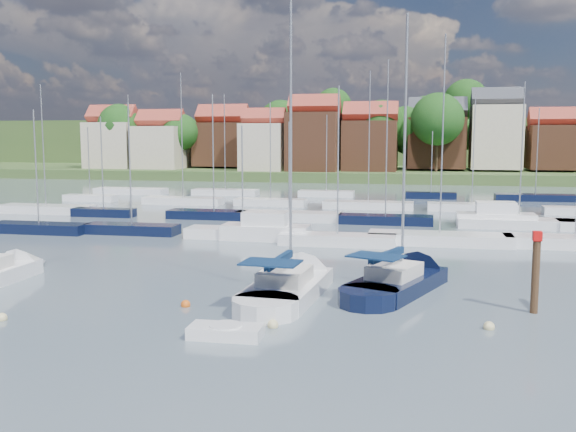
# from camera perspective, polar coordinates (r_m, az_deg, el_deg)

# --- Properties ---
(ground) EXTENTS (260.00, 260.00, 0.00)m
(ground) POSITION_cam_1_polar(r_m,az_deg,el_deg) (69.94, 6.22, 0.32)
(ground) COLOR #4D6069
(ground) RESTS_ON ground
(sailboat_left) EXTENTS (2.65, 9.77, 13.34)m
(sailboat_left) POSITION_cam_1_polar(r_m,az_deg,el_deg) (40.69, -24.04, -4.64)
(sailboat_left) COLOR white
(sailboat_left) RESTS_ON ground
(sailboat_centre) EXTENTS (3.93, 12.13, 16.22)m
(sailboat_centre) POSITION_cam_1_polar(r_m,az_deg,el_deg) (34.63, 0.67, -6.02)
(sailboat_centre) COLOR white
(sailboat_centre) RESTS_ON ground
(sailboat_navy) EXTENTS (6.85, 11.69, 15.75)m
(sailboat_navy) POSITION_cam_1_polar(r_m,az_deg,el_deg) (36.05, 10.58, -5.61)
(sailboat_navy) COLOR black
(sailboat_navy) RESTS_ON ground
(tender) EXTENTS (3.05, 1.49, 0.65)m
(tender) POSITION_cam_1_polar(r_m,az_deg,el_deg) (26.81, -5.56, -10.21)
(tender) COLOR white
(tender) RESTS_ON ground
(timber_piling) EXTENTS (0.40, 0.40, 6.12)m
(timber_piling) POSITION_cam_1_polar(r_m,az_deg,el_deg) (32.22, 21.06, -6.53)
(timber_piling) COLOR #4C331E
(timber_piling) RESTS_ON ground
(buoy_b) EXTENTS (0.47, 0.47, 0.47)m
(buoy_b) POSITION_cam_1_polar(r_m,az_deg,el_deg) (31.89, -24.07, -8.46)
(buoy_b) COLOR beige
(buoy_b) RESTS_ON ground
(buoy_c) EXTENTS (0.46, 0.46, 0.46)m
(buoy_c) POSITION_cam_1_polar(r_m,az_deg,el_deg) (31.80, -9.08, -7.96)
(buoy_c) COLOR #D85914
(buoy_c) RESTS_ON ground
(buoy_d) EXTENTS (0.48, 0.48, 0.48)m
(buoy_d) POSITION_cam_1_polar(r_m,az_deg,el_deg) (28.15, -1.36, -9.86)
(buoy_d) COLOR beige
(buoy_d) RESTS_ON ground
(buoy_e) EXTENTS (0.42, 0.42, 0.42)m
(buoy_e) POSITION_cam_1_polar(r_m,az_deg,el_deg) (37.09, 11.03, -5.83)
(buoy_e) COLOR #D85914
(buoy_e) RESTS_ON ground
(buoy_f) EXTENTS (0.49, 0.49, 0.49)m
(buoy_f) POSITION_cam_1_polar(r_m,az_deg,el_deg) (29.19, 17.42, -9.57)
(buoy_f) COLOR beige
(buoy_f) RESTS_ON ground
(marina_field) EXTENTS (79.62, 41.41, 15.93)m
(marina_field) POSITION_cam_1_polar(r_m,az_deg,el_deg) (64.92, 7.47, 0.16)
(marina_field) COLOR white
(marina_field) RESTS_ON ground
(far_shore_town) EXTENTS (212.46, 90.00, 22.27)m
(far_shore_town) POSITION_cam_1_polar(r_m,az_deg,el_deg) (161.88, 10.39, 5.71)
(far_shore_town) COLOR #455A2D
(far_shore_town) RESTS_ON ground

